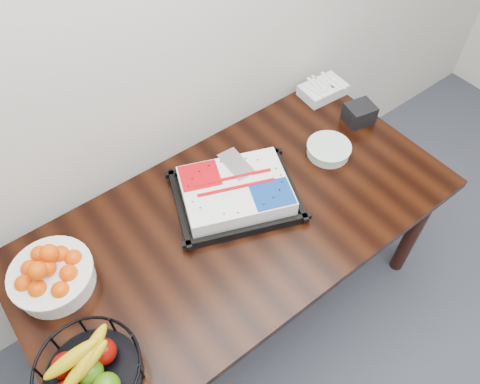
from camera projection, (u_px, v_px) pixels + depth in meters
table at (239, 230)px, 1.96m from camera, size 1.80×0.90×0.75m
cake_tray at (235, 192)px, 1.92m from camera, size 0.60×0.54×0.10m
tangerine_bowl at (51, 273)px, 1.65m from camera, size 0.30×0.30×0.19m
fruit_basket at (89, 372)px, 1.44m from camera, size 0.33×0.33×0.18m
plate_stack at (329, 150)px, 2.09m from camera, size 0.20×0.20×0.05m
fork_bag at (323, 89)px, 2.34m from camera, size 0.23×0.16×0.06m
napkin_box at (359, 114)px, 2.21m from camera, size 0.15×0.14×0.09m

